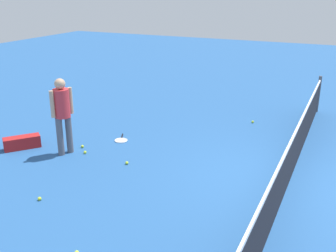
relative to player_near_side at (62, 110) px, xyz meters
The scene contains 10 objects.
ground_plane 4.87m from the player_near_side, 97.55° to the left, with size 40.00×40.00×0.00m, color #265693.
court_net 4.79m from the player_near_side, 97.55° to the left, with size 10.09×0.09×1.07m.
player_near_side is the anchor object (origin of this frame).
tennis_racket_near_player 1.70m from the player_near_side, 149.30° to the left, with size 0.60×0.42×0.03m.
tennis_ball_near_player 1.06m from the player_near_side, 112.06° to the left, with size 0.07×0.07×0.07m, color #C6E033.
tennis_ball_by_net 1.07m from the player_near_side, 162.02° to the left, with size 0.07×0.07×0.07m, color #C6E033.
tennis_ball_baseline 5.12m from the player_near_side, 139.45° to the left, with size 0.07×0.07×0.07m, color #C6E033.
tennis_ball_stray_left 1.81m from the player_near_side, 92.57° to the left, with size 0.07×0.07×0.07m, color #C6E033.
tennis_ball_stray_right 2.28m from the player_near_side, 26.06° to the left, with size 0.07×0.07×0.07m, color #C6E033.
equipment_bag 1.39m from the player_near_side, 81.59° to the right, with size 0.80×0.72×0.28m.
Camera 1 is at (7.06, 0.80, 3.54)m, focal length 42.58 mm.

